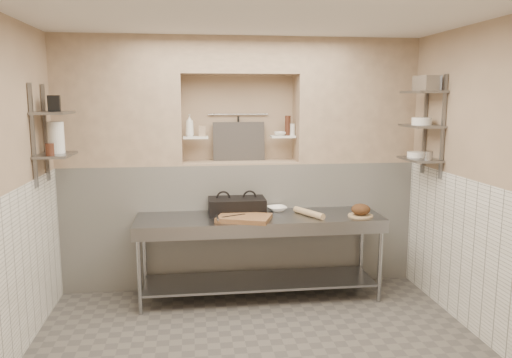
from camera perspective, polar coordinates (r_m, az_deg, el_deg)
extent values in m
cube|color=#59544F|center=(4.51, 0.53, -19.77)|extent=(4.00, 3.90, 0.10)
cube|color=silver|center=(4.01, 0.60, 19.45)|extent=(4.00, 3.90, 0.10)
cube|color=tan|center=(4.75, 25.87, -0.64)|extent=(0.10, 3.90, 2.80)
cube|color=tan|center=(5.98, -2.09, 2.14)|extent=(4.00, 0.10, 2.80)
cube|color=tan|center=(2.12, 8.21, -11.30)|extent=(4.00, 0.10, 2.80)
cube|color=white|center=(5.86, -1.82, -4.96)|extent=(4.00, 0.40, 1.40)
cube|color=tan|center=(5.73, -1.86, 1.93)|extent=(1.30, 0.40, 0.02)
cube|color=tan|center=(5.71, -15.40, 8.53)|extent=(1.35, 0.40, 1.40)
cube|color=tan|center=(5.96, 11.04, 8.70)|extent=(1.35, 0.40, 1.40)
cube|color=tan|center=(5.70, -1.92, 13.88)|extent=(1.30, 0.40, 0.40)
cube|color=white|center=(4.41, -26.53, -10.83)|extent=(0.02, 3.90, 1.40)
cube|color=white|center=(4.88, 24.69, -8.79)|extent=(0.02, 3.90, 1.40)
cube|color=white|center=(5.68, -6.92, 4.74)|extent=(0.28, 0.16, 0.02)
cube|color=white|center=(5.77, 3.09, 4.87)|extent=(0.28, 0.16, 0.02)
cylinder|color=gray|center=(5.86, -2.05, 7.39)|extent=(0.70, 0.02, 0.02)
cylinder|color=black|center=(5.84, -2.02, 5.72)|extent=(0.02, 0.02, 0.30)
cube|color=#383330|center=(5.81, -1.97, 4.31)|extent=(0.60, 0.08, 0.45)
cube|color=slate|center=(5.36, -22.91, 4.89)|extent=(0.03, 0.03, 0.95)
cube|color=slate|center=(4.98, -24.12, 4.53)|extent=(0.03, 0.03, 0.95)
cube|color=slate|center=(5.15, -21.91, 2.57)|extent=(0.30, 0.50, 0.02)
cube|color=slate|center=(5.13, -22.18, 7.01)|extent=(0.30, 0.50, 0.03)
cube|color=slate|center=(5.75, 18.74, 5.88)|extent=(0.03, 0.03, 1.05)
cube|color=slate|center=(5.39, 20.60, 5.58)|extent=(0.03, 0.03, 1.05)
cube|color=slate|center=(5.54, 18.20, 2.16)|extent=(0.30, 0.50, 0.02)
cube|color=slate|center=(5.51, 18.38, 5.77)|extent=(0.30, 0.50, 0.02)
cube|color=slate|center=(5.50, 18.57, 9.41)|extent=(0.30, 0.50, 0.03)
cube|color=gray|center=(5.31, 0.41, -4.48)|extent=(2.60, 0.70, 0.04)
cube|color=gray|center=(5.52, 0.40, -11.56)|extent=(2.45, 0.60, 0.03)
cube|color=gray|center=(5.01, 0.92, -6.03)|extent=(2.60, 0.02, 0.12)
cylinder|color=gray|center=(5.14, -13.20, -10.43)|extent=(0.04, 0.04, 0.86)
cylinder|color=gray|center=(5.69, -12.62, -8.47)|extent=(0.04, 0.04, 0.86)
cylinder|color=gray|center=(5.47, 13.99, -9.25)|extent=(0.04, 0.04, 0.86)
cylinder|color=gray|center=(5.99, 11.97, -7.55)|extent=(0.04, 0.04, 0.86)
cube|color=black|center=(5.47, -2.23, -3.26)|extent=(0.61, 0.45, 0.11)
cube|color=black|center=(5.45, -2.24, -2.41)|extent=(0.61, 0.45, 0.06)
cube|color=brown|center=(5.12, -1.36, -4.48)|extent=(0.62, 0.52, 0.05)
cube|color=gray|center=(5.12, -2.57, -4.21)|extent=(0.25, 0.14, 0.01)
cylinder|color=gray|center=(5.05, -4.44, -4.34)|extent=(0.03, 0.24, 0.02)
imported|color=white|center=(5.54, 2.41, -3.41)|extent=(0.25, 0.25, 0.05)
cylinder|color=tan|center=(5.33, 6.06, -3.88)|extent=(0.26, 0.43, 0.07)
cylinder|color=tan|center=(5.41, 11.86, -4.11)|extent=(0.26, 0.26, 0.02)
ellipsoid|color=#4C2D19|center=(5.40, 11.88, -3.41)|extent=(0.20, 0.20, 0.12)
imported|color=white|center=(5.67, -7.60, 6.10)|extent=(0.11, 0.11, 0.25)
cube|color=tan|center=(5.67, -6.20, 5.45)|extent=(0.08, 0.08, 0.11)
imported|color=white|center=(5.74, 2.76, 5.19)|extent=(0.15, 0.15, 0.04)
cylinder|color=#3F2016|center=(5.78, 3.67, 6.12)|extent=(0.06, 0.06, 0.23)
cylinder|color=#3F2016|center=(5.75, 3.60, 6.08)|extent=(0.06, 0.06, 0.22)
cylinder|color=white|center=(5.81, 4.10, 5.67)|extent=(0.08, 0.08, 0.13)
cylinder|color=white|center=(5.19, -21.88, 4.43)|extent=(0.15, 0.15, 0.30)
cylinder|color=#3F2016|center=(4.96, -22.50, 3.13)|extent=(0.08, 0.08, 0.12)
cube|color=black|center=(5.18, -22.08, 8.02)|extent=(0.12, 0.12, 0.15)
cylinder|color=white|center=(5.62, 17.83, 2.69)|extent=(0.19, 0.19, 0.06)
cylinder|color=gray|center=(5.37, 19.08, 2.52)|extent=(0.09, 0.09, 0.09)
cylinder|color=white|center=(5.51, 18.41, 6.29)|extent=(0.20, 0.20, 0.08)
cube|color=gray|center=(5.44, 18.97, 10.32)|extent=(0.23, 0.27, 0.15)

